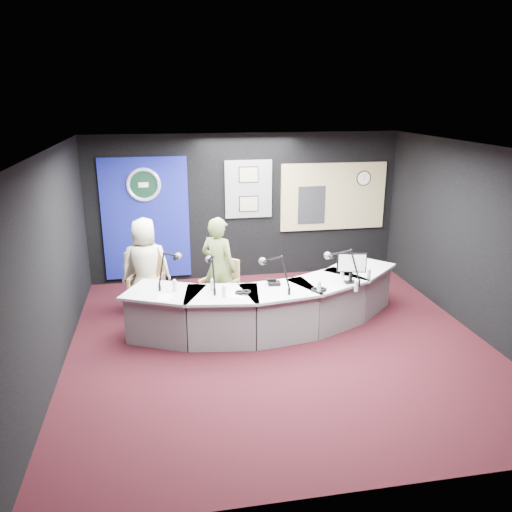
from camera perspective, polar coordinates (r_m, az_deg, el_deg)
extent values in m
plane|color=black|center=(7.61, 2.60, -9.64)|extent=(6.00, 6.00, 0.00)
cube|color=silver|center=(6.81, 2.93, 11.83)|extent=(6.00, 6.00, 0.02)
cube|color=black|center=(9.94, -1.15, 5.47)|extent=(6.00, 0.02, 2.80)
cube|color=black|center=(4.43, 11.65, -10.74)|extent=(6.00, 0.02, 2.80)
cube|color=black|center=(7.07, -21.69, -0.82)|extent=(0.02, 6.00, 2.80)
cube|color=black|center=(8.28, 23.44, 1.54)|extent=(0.02, 6.00, 2.80)
cube|color=navy|center=(9.83, -12.14, 4.04)|extent=(1.60, 0.05, 2.30)
torus|color=silver|center=(9.66, -12.39, 7.74)|extent=(0.63, 0.07, 0.63)
cylinder|color=black|center=(9.67, -12.39, 7.74)|extent=(0.48, 0.01, 0.48)
cube|color=slate|center=(9.85, -0.84, 7.43)|extent=(0.90, 0.04, 1.10)
cube|color=gray|center=(9.78, -0.82, 9.02)|extent=(0.34, 0.02, 0.27)
cube|color=gray|center=(9.88, -0.81, 5.80)|extent=(0.34, 0.02, 0.27)
cube|color=tan|center=(10.30, 8.59, 6.55)|extent=(2.12, 0.06, 1.32)
cube|color=#D4C986|center=(10.29, 8.61, 6.54)|extent=(2.00, 0.02, 1.20)
cube|color=black|center=(10.17, 6.19, 5.64)|extent=(0.55, 0.02, 0.75)
cylinder|color=white|center=(10.42, 11.89, 8.46)|extent=(0.28, 0.01, 0.28)
cube|color=gray|center=(8.80, -12.72, -1.86)|extent=(0.51, 0.26, 0.70)
imported|color=beige|center=(8.51, -12.17, -1.16)|extent=(0.79, 0.52, 1.61)
imported|color=#60713B|center=(8.16, -4.17, -1.39)|extent=(0.73, 0.69, 1.67)
cube|color=black|center=(7.80, 10.56, -0.73)|extent=(0.45, 0.13, 0.31)
cube|color=black|center=(7.69, 2.02, -3.02)|extent=(0.20, 0.16, 0.05)
torus|color=black|center=(7.52, 7.00, -3.70)|extent=(0.23, 0.23, 0.04)
torus|color=black|center=(7.37, -1.47, -4.03)|extent=(0.22, 0.22, 0.04)
cube|color=white|center=(7.32, -10.14, -4.58)|extent=(0.25, 0.31, 0.00)
cube|color=white|center=(7.33, -1.99, -4.30)|extent=(0.24, 0.30, 0.00)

